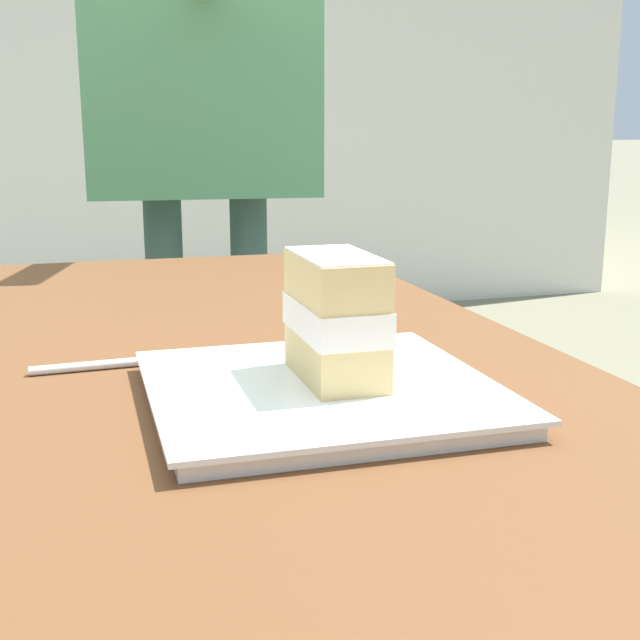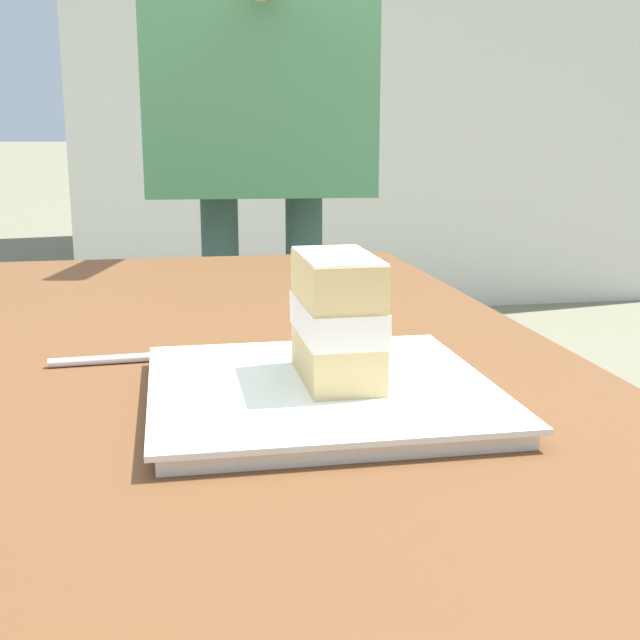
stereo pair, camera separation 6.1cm
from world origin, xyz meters
name	(u,v)px [view 2 (the right image)]	position (x,y,z in m)	size (l,w,h in m)	color
patio_table	(131,491)	(0.00, 0.00, 0.64)	(1.29, 0.81, 0.75)	brown
dessert_plate	(320,392)	(-0.12, -0.15, 0.76)	(0.25, 0.25, 0.02)	white
cake_slice	(337,318)	(-0.11, -0.16, 0.81)	(0.11, 0.06, 0.09)	#E0C17A
dessert_fork	(163,356)	(0.02, -0.03, 0.75)	(0.03, 0.17, 0.01)	silver
diner_person	(259,58)	(0.97, -0.23, 1.09)	(0.59, 0.46, 1.63)	#334B43
patio_building	(336,25)	(5.45, -1.29, 1.69)	(3.77, 3.42, 3.38)	silver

